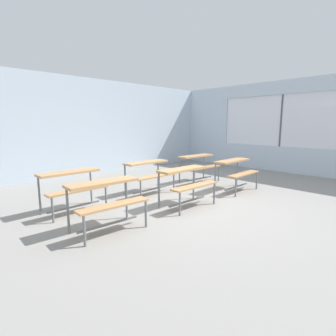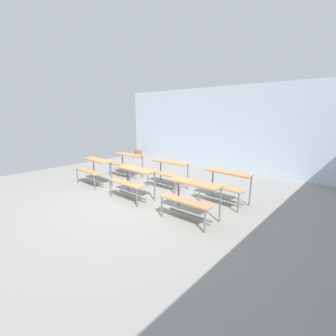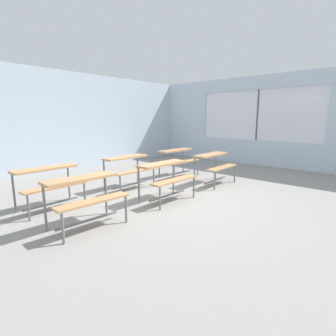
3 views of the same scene
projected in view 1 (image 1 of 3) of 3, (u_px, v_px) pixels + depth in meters
The scene contains 9 objects.
ground at pixel (192, 206), 5.21m from camera, with size 10.00×9.00×0.05m, color gray.
wall_back at pixel (84, 127), 8.17m from camera, with size 10.00×0.12×3.00m, color silver.
wall_right at pixel (301, 129), 8.27m from camera, with size 0.12×9.00×3.00m.
desk_bench_r0c0 at pixel (107, 194), 3.92m from camera, with size 1.12×0.63×0.74m.
desk_bench_r0c1 at pixel (187, 178), 5.08m from camera, with size 1.10×0.59×0.74m.
desk_bench_r0c2 at pixel (236, 168), 6.27m from camera, with size 1.12×0.62×0.74m.
desk_bench_r1c0 at pixel (72, 182), 4.76m from camera, with size 1.12×0.62×0.74m.
desk_bench_r1c1 at pixel (149, 170), 6.00m from camera, with size 1.11×0.61×0.74m.
desk_bench_r1c2 at pixel (199, 162), 7.20m from camera, with size 1.12×0.63×0.74m.
Camera 1 is at (-3.80, -3.30, 1.60)m, focal length 28.00 mm.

